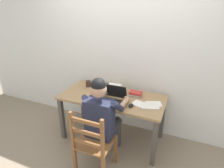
% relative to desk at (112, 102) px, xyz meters
% --- Properties ---
extents(ground_plane, '(8.00, 8.00, 0.00)m').
position_rel_desk_xyz_m(ground_plane, '(0.00, 0.00, -0.64)').
color(ground_plane, gray).
extents(back_wall, '(6.00, 0.04, 2.60)m').
position_rel_desk_xyz_m(back_wall, '(0.00, 0.44, 0.66)').
color(back_wall, silver).
rests_on(back_wall, ground).
extents(desk, '(1.53, 0.71, 0.74)m').
position_rel_desk_xyz_m(desk, '(0.00, 0.00, 0.00)').
color(desk, '#9E7A51').
rests_on(desk, ground).
extents(seated_person, '(0.50, 0.60, 1.23)m').
position_rel_desk_xyz_m(seated_person, '(0.06, -0.43, 0.03)').
color(seated_person, '#232842').
rests_on(seated_person, ground).
extents(wooden_chair, '(0.42, 0.42, 0.93)m').
position_rel_desk_xyz_m(wooden_chair, '(0.06, -0.71, -0.19)').
color(wooden_chair, brown).
rests_on(wooden_chair, ground).
extents(laptop, '(0.33, 0.31, 0.23)m').
position_rel_desk_xyz_m(laptop, '(0.07, -0.15, 0.15)').
color(laptop, black).
rests_on(laptop, desk).
extents(computer_mouse, '(0.06, 0.10, 0.03)m').
position_rel_desk_xyz_m(computer_mouse, '(0.34, -0.18, 0.11)').
color(computer_mouse, black).
rests_on(computer_mouse, desk).
extents(coffee_mug_white, '(0.12, 0.08, 0.10)m').
position_rel_desk_xyz_m(coffee_mug_white, '(-0.14, -0.04, 0.15)').
color(coffee_mug_white, white).
rests_on(coffee_mug_white, desk).
extents(coffee_mug_dark, '(0.12, 0.08, 0.10)m').
position_rel_desk_xyz_m(coffee_mug_dark, '(-0.50, 0.17, 0.14)').
color(coffee_mug_dark, '#38281E').
rests_on(coffee_mug_dark, desk).
extents(book_stack_main, '(0.22, 0.15, 0.11)m').
position_rel_desk_xyz_m(book_stack_main, '(-0.03, 0.17, 0.15)').
color(book_stack_main, gold).
rests_on(book_stack_main, desk).
extents(book_stack_side, '(0.20, 0.17, 0.06)m').
position_rel_desk_xyz_m(book_stack_side, '(0.30, 0.15, 0.12)').
color(book_stack_side, gray).
rests_on(book_stack_side, desk).
extents(paper_pile_near_laptop, '(0.24, 0.20, 0.01)m').
position_rel_desk_xyz_m(paper_pile_near_laptop, '(0.44, -0.08, 0.10)').
color(paper_pile_near_laptop, white).
rests_on(paper_pile_near_laptop, desk).
extents(paper_pile_back_corner, '(0.28, 0.24, 0.02)m').
position_rel_desk_xyz_m(paper_pile_back_corner, '(0.57, -0.08, 0.10)').
color(paper_pile_back_corner, silver).
rests_on(paper_pile_back_corner, desk).
extents(paper_pile_side, '(0.24, 0.21, 0.01)m').
position_rel_desk_xyz_m(paper_pile_side, '(0.61, 0.00, 0.10)').
color(paper_pile_side, white).
rests_on(paper_pile_side, desk).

